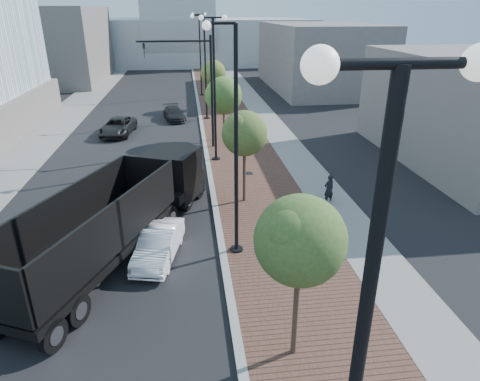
{
  "coord_description": "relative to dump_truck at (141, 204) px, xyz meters",
  "views": [
    {
      "loc": [
        -1.18,
        -5.43,
        9.53
      ],
      "look_at": [
        1.0,
        12.0,
        2.0
      ],
      "focal_mm": 31.55,
      "sensor_mm": 36.0,
      "label": 1
    }
  ],
  "objects": [
    {
      "name": "tree_2",
      "position": [
        5.13,
        14.64,
        2.09
      ],
      "size": [
        2.86,
        2.86,
        4.95
      ],
      "color": "#382619",
      "rests_on": "ground"
    },
    {
      "name": "streetlight_1",
      "position": [
        3.97,
        -2.39,
        2.93
      ],
      "size": [
        1.44,
        0.56,
        9.21
      ],
      "color": "black",
      "rests_on": "ground"
    },
    {
      "name": "streetlight_3",
      "position": [
        3.97,
        21.61,
        2.93
      ],
      "size": [
        1.44,
        0.56,
        9.21
      ],
      "color": "black",
      "rests_on": "ground"
    },
    {
      "name": "white_sedan",
      "position": [
        0.84,
        -2.43,
        -0.76
      ],
      "size": [
        2.16,
        4.14,
        1.3
      ],
      "primitive_type": "imported",
      "rotation": [
        0.0,
        0.0,
        -0.21
      ],
      "color": "white",
      "rests_on": "ground"
    },
    {
      "name": "curb",
      "position": [
        3.48,
        27.61,
        -1.34
      ],
      "size": [
        0.3,
        140.0,
        0.14
      ],
      "primitive_type": "cube",
      "color": "gray",
      "rests_on": "ground"
    },
    {
      "name": "utility_cover_1",
      "position": [
        5.88,
        -4.39,
        -1.28
      ],
      "size": [
        0.5,
        0.5,
        0.02
      ],
      "primitive_type": "cube",
      "color": "black",
      "rests_on": "sidewalk"
    },
    {
      "name": "concrete_strip",
      "position": [
        9.68,
        27.61,
        -1.35
      ],
      "size": [
        2.4,
        140.0,
        0.13
      ],
      "primitive_type": "cube",
      "color": "slate",
      "rests_on": "ground"
    },
    {
      "name": "tree_0",
      "position": [
        5.13,
        -8.36,
        2.51
      ],
      "size": [
        2.52,
        2.49,
        5.18
      ],
      "color": "#382619",
      "rests_on": "ground"
    },
    {
      "name": "convention_center",
      "position": [
        1.48,
        72.61,
        4.59
      ],
      "size": [
        50.0,
        30.0,
        50.0
      ],
      "color": "#A8B0B2",
      "rests_on": "ground"
    },
    {
      "name": "dark_car_mid",
      "position": [
        -3.5,
        17.25,
        -0.73
      ],
      "size": [
        2.85,
        5.13,
        1.36
      ],
      "primitive_type": "imported",
      "rotation": [
        0.0,
        0.0,
        -0.13
      ],
      "color": "black",
      "rests_on": "ground"
    },
    {
      "name": "dark_car_far",
      "position": [
        1.02,
        21.84,
        -0.81
      ],
      "size": [
        2.38,
        4.39,
        1.21
      ],
      "primitive_type": "imported",
      "rotation": [
        0.0,
        0.0,
        0.17
      ],
      "color": "black",
      "rests_on": "ground"
    },
    {
      "name": "streetlight_4",
      "position": [
        4.08,
        33.61,
        3.41
      ],
      "size": [
        1.72,
        0.56,
        9.28
      ],
      "color": "black",
      "rests_on": "ground"
    },
    {
      "name": "utility_cover_2",
      "position": [
        5.88,
        6.61,
        -1.28
      ],
      "size": [
        0.5,
        0.5,
        0.02
      ],
      "primitive_type": "cube",
      "color": "black",
      "rests_on": "sidewalk"
    },
    {
      "name": "west_sidewalk",
      "position": [
        -9.52,
        27.61,
        -1.35
      ],
      "size": [
        4.0,
        140.0,
        0.12
      ],
      "primitive_type": "cube",
      "color": "slate",
      "rests_on": "ground"
    },
    {
      "name": "commercial_block_nw",
      "position": [
        -16.52,
        47.61,
        3.59
      ],
      "size": [
        14.0,
        20.0,
        10.0
      ],
      "primitive_type": "cube",
      "color": "#68615E",
      "rests_on": "ground"
    },
    {
      "name": "traffic_mast",
      "position": [
        3.18,
        12.61,
        3.57
      ],
      "size": [
        5.09,
        0.2,
        8.0
      ],
      "color": "black",
      "rests_on": "ground"
    },
    {
      "name": "sidewalk",
      "position": [
        6.98,
        27.61,
        -1.35
      ],
      "size": [
        7.0,
        140.0,
        0.12
      ],
      "primitive_type": "cube",
      "color": "#4C2D23",
      "rests_on": "ground"
    },
    {
      "name": "tree_1",
      "position": [
        5.13,
        2.64,
        2.4
      ],
      "size": [
        2.37,
        2.32,
        4.98
      ],
      "color": "#382619",
      "rests_on": "ground"
    },
    {
      "name": "tree_3",
      "position": [
        5.13,
        26.64,
        2.18
      ],
      "size": [
        2.61,
        2.6,
        4.9
      ],
      "color": "#382619",
      "rests_on": "ground"
    },
    {
      "name": "dump_truck",
      "position": [
        0.0,
        0.0,
        0.0
      ],
      "size": [
        7.55,
        13.17,
        3.35
      ],
      "rotation": [
        0.0,
        0.0,
        -0.41
      ],
      "color": "black",
      "rests_on": "ground"
    },
    {
      "name": "pedestrian",
      "position": [
        9.51,
        1.92,
        -0.6
      ],
      "size": [
        0.69,
        0.56,
        1.63
      ],
      "primitive_type": "imported",
      "rotation": [
        0.0,
        0.0,
        3.47
      ],
      "color": "black",
      "rests_on": "ground"
    },
    {
      "name": "streetlight_2",
      "position": [
        4.08,
        9.61,
        3.41
      ],
      "size": [
        1.72,
        0.56,
        9.28
      ],
      "color": "black",
      "rests_on": "ground"
    },
    {
      "name": "commercial_block_ne",
      "position": [
        19.48,
        37.61,
        2.59
      ],
      "size": [
        12.0,
        22.0,
        8.0
      ],
      "primitive_type": "cube",
      "color": "#68615E",
      "rests_on": "ground"
    }
  ]
}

